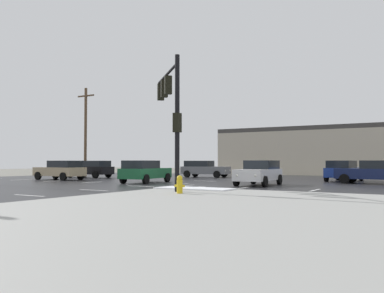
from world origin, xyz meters
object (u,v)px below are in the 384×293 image
at_px(sedan_grey, 204,169).
at_px(sedan_navy, 374,172).
at_px(sedan_white, 259,172).
at_px(sedan_tan, 61,170).
at_px(traffic_signal_mast, 171,102).
at_px(sedan_green, 145,171).
at_px(utility_pole_far, 86,130).
at_px(sedan_blue, 343,170).
at_px(fire_hydrant, 180,184).
at_px(sedan_black, 91,169).

distance_m(sedan_grey, sedan_navy, 16.06).
xyz_separation_m(sedan_white, sedan_grey, (-9.47, 9.57, 0.00)).
distance_m(sedan_tan, sedan_grey, 13.12).
bearing_deg(traffic_signal_mast, sedan_green, 0.41).
height_order(sedan_tan, utility_pole_far, utility_pole_far).
xyz_separation_m(sedan_green, sedan_blue, (11.61, 9.63, 0.00)).
bearing_deg(sedan_white, sedan_grey, -138.31).
height_order(sedan_tan, sedan_grey, same).
xyz_separation_m(traffic_signal_mast, sedan_white, (1.64, 7.74, -3.66)).
relative_size(sedan_green, utility_pole_far, 0.52).
relative_size(traffic_signal_mast, sedan_tan, 1.40).
relative_size(fire_hydrant, sedan_black, 0.17).
bearing_deg(sedan_blue, sedan_green, 133.49).
bearing_deg(traffic_signal_mast, sedan_navy, -75.57).
xyz_separation_m(sedan_white, utility_pole_far, (-21.30, 5.82, 3.90)).
xyz_separation_m(traffic_signal_mast, sedan_blue, (5.20, 15.88, -3.66)).
bearing_deg(sedan_green, sedan_tan, 81.84).
height_order(sedan_green, utility_pole_far, utility_pole_far).
relative_size(traffic_signal_mast, sedan_blue, 1.38).
distance_m(sedan_blue, sedan_navy, 3.67).
distance_m(sedan_white, sedan_navy, 8.15).
bearing_deg(sedan_white, sedan_tan, -88.80).
bearing_deg(sedan_tan, sedan_white, -174.78).
height_order(fire_hydrant, sedan_navy, sedan_navy).
height_order(fire_hydrant, sedan_blue, sedan_blue).
relative_size(sedan_blue, sedan_navy, 0.99).
bearing_deg(sedan_navy, sedan_white, 47.50).
bearing_deg(sedan_navy, fire_hydrant, 74.30).
bearing_deg(traffic_signal_mast, sedan_blue, -63.44).
bearing_deg(sedan_black, utility_pole_far, -40.37).
distance_m(sedan_tan, sedan_navy, 23.90).
height_order(sedan_blue, sedan_navy, same).
xyz_separation_m(traffic_signal_mast, sedan_grey, (-7.83, 17.31, -3.66)).
relative_size(fire_hydrant, utility_pole_far, 0.09).
bearing_deg(sedan_navy, sedan_blue, -41.65).
xyz_separation_m(sedan_blue, sedan_navy, (2.50, -2.69, 0.00)).
xyz_separation_m(sedan_navy, sedan_black, (-24.18, -2.05, 0.00)).
distance_m(sedan_white, sedan_blue, 8.89).
height_order(sedan_tan, sedan_black, same).
height_order(sedan_white, utility_pole_far, utility_pole_far).
relative_size(sedan_black, utility_pole_far, 0.51).
xyz_separation_m(sedan_tan, sedan_grey, (7.43, 10.81, 0.00)).
height_order(sedan_green, sedan_tan, same).
height_order(fire_hydrant, sedan_green, sedan_green).
height_order(fire_hydrant, sedan_grey, sedan_grey).
relative_size(sedan_blue, sedan_black, 1.00).
xyz_separation_m(sedan_black, utility_pole_far, (-3.18, 2.42, 3.90)).
height_order(fire_hydrant, sedan_black, sedan_black).
xyz_separation_m(sedan_grey, sedan_blue, (13.03, -1.43, 0.00)).
bearing_deg(sedan_blue, sedan_navy, -133.29).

